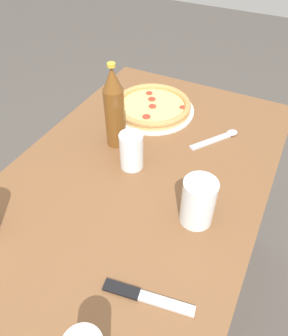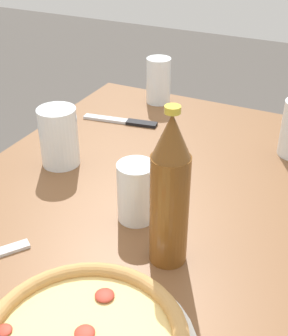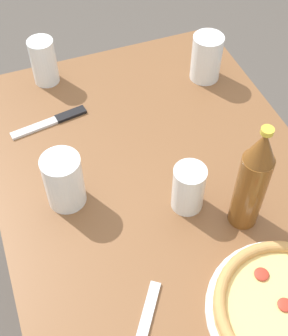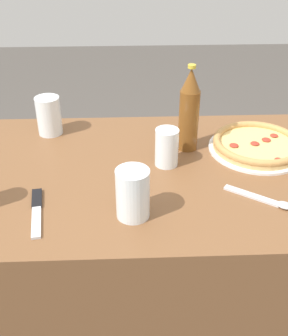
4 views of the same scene
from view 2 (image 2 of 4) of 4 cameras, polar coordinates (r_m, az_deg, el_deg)
name	(u,v)px [view 2 (image 2 of 4)]	position (r m, az deg, el deg)	size (l,w,h in m)	color
glass_red_wine	(158,82)	(1.30, 1.77, 10.43)	(0.07, 0.07, 0.13)	white
glass_lemonade	(59,139)	(1.01, -10.31, 3.49)	(0.08, 0.08, 0.13)	white
glass_orange_juice	(136,194)	(0.83, -0.96, -3.25)	(0.07, 0.07, 0.11)	white
beer_bottle	(170,193)	(0.70, 3.16, -3.05)	(0.06, 0.06, 0.27)	brown
knife	(123,121)	(1.20, -2.52, 5.72)	(0.05, 0.20, 0.01)	black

